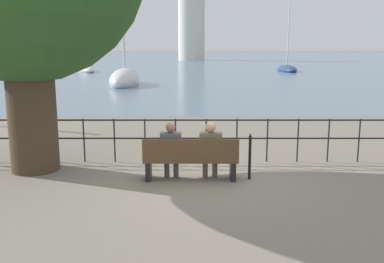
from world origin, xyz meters
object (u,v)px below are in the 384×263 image
Objects in this scene: seated_person_right at (212,148)px; harbor_lighthouse at (193,22)px; park_bench at (192,160)px; seated_person_left at (172,148)px; closed_umbrella at (251,154)px; sailboat_1 at (126,80)px; sailboat_0 at (87,70)px; sailboat_3 at (288,69)px.

harbor_lighthouse is (-0.51, 91.64, 7.86)m from seated_person_right.
seated_person_left is (-0.41, 0.08, 0.23)m from park_bench.
closed_umbrella is (1.64, 0.01, -0.11)m from seated_person_left.
sailboat_0 is at bearing 110.74° from sailboat_1.
sailboat_3 is at bearing 76.68° from closed_umbrella.
sailboat_3 is (16.35, 19.62, -0.15)m from sailboat_1.
sailboat_1 is (7.42, -18.55, 0.16)m from sailboat_0.
harbor_lighthouse is at bearing 90.32° from seated_person_right.
park_bench is 1.61× the size of seated_person_left.
seated_person_right is 0.16× the size of sailboat_0.
closed_umbrella is at bearing 4.13° from park_bench.
sailboat_3 reaches higher than park_bench.
sailboat_1 reaches higher than sailboat_3.
sailboat_1 is (-4.56, 23.27, -0.25)m from seated_person_left.
sailboat_0 is (-12.39, 41.90, -0.18)m from park_bench.
closed_umbrella is at bearing -76.13° from sailboat_1.
seated_person_left is 91.97m from harbor_lighthouse.
harbor_lighthouse is at bearing 90.06° from park_bench.
seated_person_left is 43.50m from sailboat_0.
seated_person_left is at bearing -179.66° from closed_umbrella.
park_bench is at bearing -79.04° from sailboat_1.
park_bench is 1.97× the size of closed_umbrella.
seated_person_right reaches higher than seated_person_left.
sailboat_0 is 0.57× the size of sailboat_1.
park_bench is 1.59× the size of seated_person_right.
closed_umbrella is at bearing 0.34° from seated_person_left.
sailboat_1 is 1.42× the size of sailboat_3.
sailboat_1 reaches higher than seated_person_left.
sailboat_0 is (-12.80, 41.82, -0.41)m from seated_person_right.
harbor_lighthouse is at bearing 89.81° from seated_person_left.
sailboat_0 is (-11.98, 41.82, -0.40)m from seated_person_left.
seated_person_left is 0.13× the size of sailboat_3.
closed_umbrella is 0.11× the size of sailboat_3.
harbor_lighthouse reaches higher than seated_person_right.
closed_umbrella is 0.05× the size of harbor_lighthouse.
sailboat_0 is (-13.62, 41.81, -0.29)m from closed_umbrella.
park_bench is 92.07m from harbor_lighthouse.
sailboat_0 is 0.41× the size of harbor_lighthouse.
seated_person_left is at bearing -104.97° from sailboat_3.
sailboat_1 is (-5.38, 23.28, -0.26)m from seated_person_right.
harbor_lighthouse is (0.31, 91.64, 7.87)m from seated_person_left.
sailboat_3 is at bearing 75.65° from seated_person_right.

